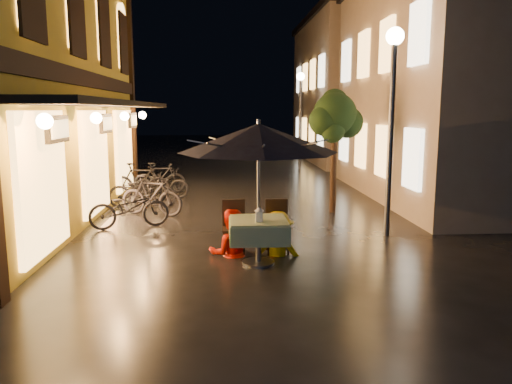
{
  "coord_description": "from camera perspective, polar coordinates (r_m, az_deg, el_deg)",
  "views": [
    {
      "loc": [
        -0.42,
        -8.0,
        2.61
      ],
      "look_at": [
        0.17,
        0.85,
        1.15
      ],
      "focal_mm": 35.0,
      "sensor_mm": 36.0,
      "label": 1
    }
  ],
  "objects": [
    {
      "name": "east_building_near",
      "position": [
        16.53,
        25.28,
        11.25
      ],
      "size": [
        7.3,
        9.3,
        6.8
      ],
      "color": "#AF9C8D",
      "rests_on": "ground"
    },
    {
      "name": "bicycle_0",
      "position": [
        11.45,
        -14.29,
        -1.76
      ],
      "size": [
        1.85,
        1.1,
        0.92
      ],
      "primitive_type": "imported",
      "rotation": [
        0.0,
        0.0,
        1.87
      ],
      "color": "black",
      "rests_on": "ground"
    },
    {
      "name": "cafe_chair_right",
      "position": [
        9.27,
        2.42,
        -3.57
      ],
      "size": [
        0.42,
        0.42,
        0.97
      ],
      "color": "black",
      "rests_on": "ground"
    },
    {
      "name": "cafe_chair_left",
      "position": [
        9.22,
        -2.54,
        -3.65
      ],
      "size": [
        0.42,
        0.42,
        0.97
      ],
      "color": "black",
      "rests_on": "ground"
    },
    {
      "name": "cafe_table",
      "position": [
        8.51,
        0.27,
        -4.4
      ],
      "size": [
        0.99,
        0.99,
        0.78
      ],
      "color": "#59595E",
      "rests_on": "ground"
    },
    {
      "name": "person_yellow",
      "position": [
        9.03,
        2.54,
        -2.38
      ],
      "size": [
        1.11,
        0.8,
        1.55
      ],
      "primitive_type": "imported",
      "rotation": [
        0.0,
        0.0,
        2.9
      ],
      "color": "#CFAB00",
      "rests_on": "ground"
    },
    {
      "name": "east_building_far",
      "position": [
        27.19,
        13.35,
        11.32
      ],
      "size": [
        7.3,
        10.3,
        7.3
      ],
      "color": "#AF9C8D",
      "rests_on": "ground"
    },
    {
      "name": "streetlamp_far",
      "position": [
        22.26,
        5.08,
        10.11
      ],
      "size": [
        0.36,
        0.36,
        4.23
      ],
      "color": "#59595E",
      "rests_on": "ground"
    },
    {
      "name": "bicycle_3",
      "position": [
        14.98,
        -13.09,
        1.17
      ],
      "size": [
        1.87,
        0.91,
        1.08
      ],
      "primitive_type": "imported",
      "rotation": [
        0.0,
        0.0,
        1.34
      ],
      "color": "black",
      "rests_on": "ground"
    },
    {
      "name": "bicycle_4",
      "position": [
        15.23,
        -10.75,
        1.0
      ],
      "size": [
        1.77,
        0.94,
        0.88
      ],
      "primitive_type": "imported",
      "rotation": [
        0.0,
        0.0,
        1.35
      ],
      "color": "black",
      "rests_on": "ground"
    },
    {
      "name": "streetlamp_near",
      "position": [
        10.57,
        15.33,
        10.69
      ],
      "size": [
        0.36,
        0.36,
        4.23
      ],
      "color": "#59595E",
      "rests_on": "ground"
    },
    {
      "name": "bicycle_1",
      "position": [
        12.67,
        -11.86,
        -0.4
      ],
      "size": [
        1.74,
        1.08,
        1.01
      ],
      "primitive_type": "imported",
      "rotation": [
        0.0,
        0.0,
        1.18
      ],
      "color": "black",
      "rests_on": "ground"
    },
    {
      "name": "bicycle_2",
      "position": [
        13.71,
        -12.89,
        0.16
      ],
      "size": [
        1.82,
        0.66,
        0.95
      ],
      "primitive_type": "imported",
      "rotation": [
        0.0,
        0.0,
        1.56
      ],
      "color": "black",
      "rests_on": "ground"
    },
    {
      "name": "street_tree",
      "position": [
        12.83,
        9.04,
        8.39
      ],
      "size": [
        1.43,
        1.2,
        3.15
      ],
      "color": "black",
      "rests_on": "ground"
    },
    {
      "name": "bicycle_5",
      "position": [
        16.1,
        -10.92,
        1.6
      ],
      "size": [
        1.65,
        0.61,
        0.97
      ],
      "primitive_type": "imported",
      "rotation": [
        0.0,
        0.0,
        1.67
      ],
      "color": "black",
      "rests_on": "ground"
    },
    {
      "name": "person_orange",
      "position": [
        9.02,
        -2.96,
        -2.08
      ],
      "size": [
        0.85,
        0.69,
        1.65
      ],
      "primitive_type": "imported",
      "rotation": [
        0.0,
        0.0,
        3.23
      ],
      "color": "red",
      "rests_on": "ground"
    },
    {
      "name": "ground",
      "position": [
        8.42,
        -0.78,
        -8.7
      ],
      "size": [
        90.0,
        90.0,
        0.0
      ],
      "primitive_type": "plane",
      "color": "black",
      "rests_on": "ground"
    },
    {
      "name": "patio_umbrella",
      "position": [
        8.28,
        0.28,
        6.16
      ],
      "size": [
        2.69,
        2.69,
        2.46
      ],
      "color": "#59595E",
      "rests_on": "ground"
    },
    {
      "name": "table_lantern",
      "position": [
        8.26,
        0.37,
        -2.47
      ],
      "size": [
        0.16,
        0.16,
        0.25
      ],
      "color": "white",
      "rests_on": "cafe_table"
    }
  ]
}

